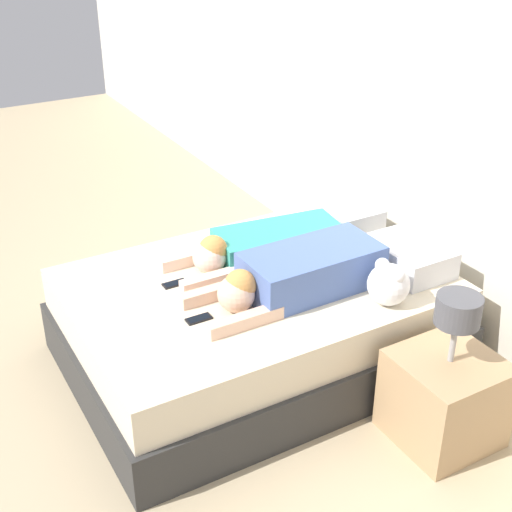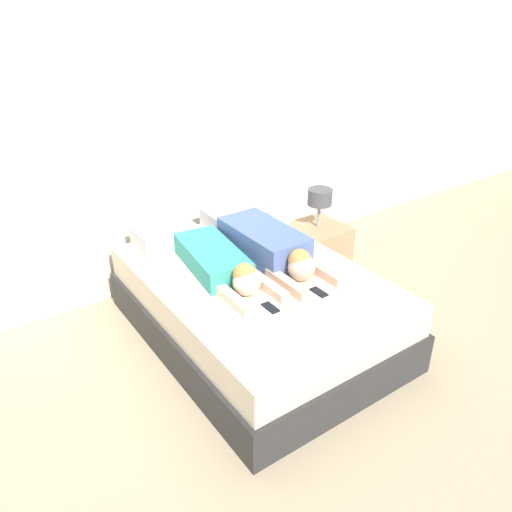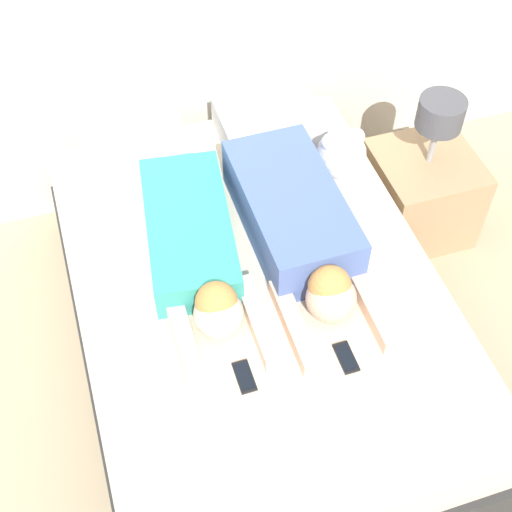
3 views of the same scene
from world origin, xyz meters
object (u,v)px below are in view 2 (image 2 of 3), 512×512
at_px(nightstand, 317,246).
at_px(pillow_head_right, 233,217).
at_px(bed, 256,306).
at_px(plush_toy, 277,220).
at_px(person_left, 221,264).
at_px(person_right, 271,246).
at_px(pillow_head_left, 165,236).
at_px(cell_phone_right, 319,292).
at_px(cell_phone_left, 270,308).

bearing_deg(nightstand, pillow_head_right, 155.34).
distance_m(bed, nightstand, 1.14).
bearing_deg(pillow_head_right, nightstand, -24.66).
bearing_deg(plush_toy, bed, -139.18).
distance_m(person_left, person_right, 0.43).
distance_m(bed, pillow_head_left, 0.95).
bearing_deg(person_right, pillow_head_left, 128.21).
relative_size(person_right, cell_phone_right, 8.15).
height_order(pillow_head_right, cell_phone_left, pillow_head_right).
bearing_deg(cell_phone_right, bed, 114.55).
relative_size(pillow_head_left, cell_phone_left, 3.55).
relative_size(person_left, cell_phone_right, 8.21).
xyz_separation_m(bed, cell_phone_right, (0.21, -0.45, 0.28)).
distance_m(cell_phone_right, plush_toy, 1.00).
relative_size(pillow_head_right, cell_phone_right, 3.55).
xyz_separation_m(cell_phone_left, cell_phone_right, (0.38, -0.04, 0.00)).
relative_size(bed, plush_toy, 8.85).
height_order(person_left, cell_phone_left, person_left).
bearing_deg(cell_phone_right, cell_phone_left, 174.45).
xyz_separation_m(pillow_head_left, cell_phone_left, (0.15, -1.23, -0.07)).
bearing_deg(plush_toy, person_left, -156.41).
bearing_deg(bed, pillow_head_right, 68.45).
relative_size(person_left, nightstand, 1.32).
bearing_deg(bed, cell_phone_right, -65.45).
height_order(pillow_head_right, cell_phone_right, pillow_head_right).
bearing_deg(person_left, plush_toy, 23.59).
bearing_deg(pillow_head_right, person_left, -128.24).
distance_m(cell_phone_left, nightstand, 1.54).
xyz_separation_m(person_left, cell_phone_right, (0.41, -0.60, -0.08)).
bearing_deg(person_right, nightstand, 24.31).
bearing_deg(pillow_head_right, pillow_head_left, 180.00).
distance_m(pillow_head_left, cell_phone_right, 1.38).
xyz_separation_m(bed, person_left, (-0.21, 0.15, 0.36)).
relative_size(cell_phone_right, nightstand, 0.16).
bearing_deg(pillow_head_left, plush_toy, -21.08).
bearing_deg(cell_phone_left, bed, 67.01).
bearing_deg(cell_phone_left, person_left, 92.90).
height_order(bed, cell_phone_left, cell_phone_left).
height_order(bed, cell_phone_right, cell_phone_right).
bearing_deg(bed, person_left, 144.37).
bearing_deg(nightstand, cell_phone_right, -131.12).
distance_m(bed, cell_phone_left, 0.53).
height_order(cell_phone_left, nightstand, nightstand).
relative_size(pillow_head_left, person_left, 0.43).
height_order(bed, pillow_head_left, pillow_head_left).
height_order(pillow_head_left, plush_toy, plush_toy).
relative_size(bed, cell_phone_left, 15.73).
distance_m(plush_toy, nightstand, 0.62).
relative_size(pillow_head_right, person_left, 0.43).
bearing_deg(bed, cell_phone_left, -112.99).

